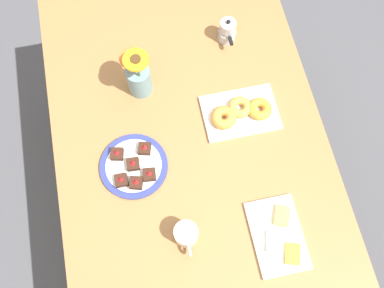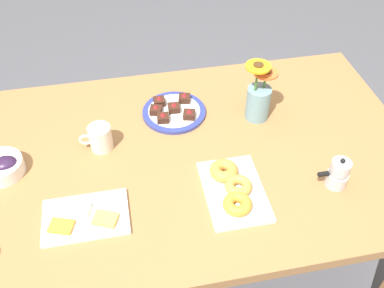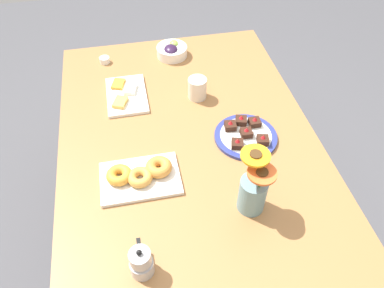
% 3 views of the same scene
% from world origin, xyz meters
% --- Properties ---
extents(ground_plane, '(6.00, 6.00, 0.00)m').
position_xyz_m(ground_plane, '(0.00, 0.00, 0.00)').
color(ground_plane, '#4C4C51').
extents(dining_table, '(1.60, 1.00, 0.74)m').
position_xyz_m(dining_table, '(0.00, 0.00, 0.65)').
color(dining_table, '#9E6B3D').
rests_on(dining_table, ground_plane).
extents(coffee_mug, '(0.11, 0.08, 0.09)m').
position_xyz_m(coffee_mug, '(0.31, -0.09, 0.79)').
color(coffee_mug, silver).
rests_on(coffee_mug, dining_table).
extents(cheese_platter, '(0.26, 0.17, 0.03)m').
position_xyz_m(cheese_platter, '(0.37, 0.22, 0.75)').
color(cheese_platter, white).
rests_on(cheese_platter, dining_table).
extents(croissant_platter, '(0.19, 0.28, 0.05)m').
position_xyz_m(croissant_platter, '(-0.09, 0.20, 0.76)').
color(croissant_platter, white).
rests_on(croissant_platter, dining_table).
extents(dessert_plate, '(0.25, 0.25, 0.05)m').
position_xyz_m(dessert_plate, '(0.03, -0.22, 0.75)').
color(dessert_plate, navy).
rests_on(dessert_plate, dining_table).
extents(flower_vase, '(0.13, 0.10, 0.25)m').
position_xyz_m(flower_vase, '(-0.28, -0.14, 0.82)').
color(flower_vase, '#6B939E').
rests_on(flower_vase, dining_table).
extents(moka_pot, '(0.11, 0.07, 0.12)m').
position_xyz_m(moka_pot, '(-0.43, 0.23, 0.79)').
color(moka_pot, '#B7B7BC').
rests_on(moka_pot, dining_table).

